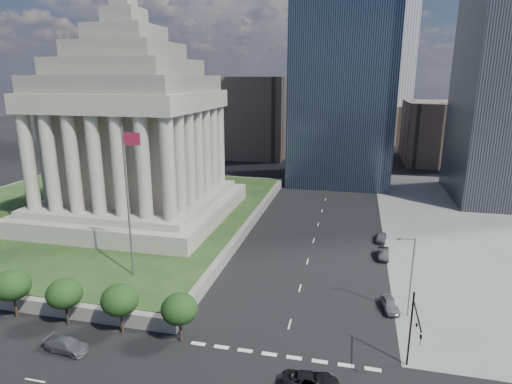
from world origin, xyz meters
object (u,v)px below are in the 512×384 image
(suv_grey, at_px, (67,345))
(parked_sedan_far, at_px, (381,237))
(flagpole, at_px, (128,195))
(street_lamp_north, at_px, (410,273))
(parked_sedan_near, at_px, (390,304))
(war_memorial, at_px, (132,113))
(traffic_signal_ne, at_px, (414,328))
(parked_sedan_mid, at_px, (383,254))
(pickup_truck, at_px, (311,381))

(suv_grey, height_order, parked_sedan_far, parked_sedan_far)
(flagpole, relative_size, street_lamp_north, 2.00)
(parked_sedan_near, bearing_deg, suv_grey, -163.76)
(street_lamp_north, xyz_separation_m, suv_grey, (-35.20, -15.33, -4.95))
(suv_grey, relative_size, parked_sedan_far, 1.16)
(war_memorial, relative_size, street_lamp_north, 3.90)
(street_lamp_north, xyz_separation_m, parked_sedan_near, (-1.83, 1.03, -4.93))
(street_lamp_north, relative_size, suv_grey, 2.05)
(flagpole, bearing_deg, parked_sedan_near, 3.48)
(traffic_signal_ne, distance_m, parked_sedan_mid, 28.77)
(pickup_truck, xyz_separation_m, suv_grey, (-25.36, -0.33, -0.03))
(pickup_truck, bearing_deg, traffic_signal_ne, -76.12)
(traffic_signal_ne, xyz_separation_m, pickup_truck, (-9.01, -3.70, -4.52))
(traffic_signal_ne, distance_m, pickup_truck, 10.74)
(war_memorial, bearing_deg, parked_sedan_mid, -7.40)
(war_memorial, height_order, street_lamp_north, war_memorial)
(parked_sedan_near, bearing_deg, parked_sedan_far, 80.13)
(parked_sedan_mid, relative_size, parked_sedan_far, 1.08)
(war_memorial, relative_size, parked_sedan_near, 9.03)
(pickup_truck, bearing_deg, street_lamp_north, -41.68)
(war_memorial, bearing_deg, pickup_truck, -45.39)
(pickup_truck, xyz_separation_m, parked_sedan_near, (8.01, 16.03, 0.00))
(war_memorial, relative_size, suv_grey, 8.00)
(war_memorial, distance_m, street_lamp_north, 54.92)
(war_memorial, bearing_deg, parked_sedan_near, -25.78)
(suv_grey, distance_m, parked_sedan_far, 51.99)
(suv_grey, relative_size, parked_sedan_mid, 1.07)
(pickup_truck, xyz_separation_m, parked_sedan_far, (8.01, 39.53, -0.02))
(traffic_signal_ne, distance_m, suv_grey, 34.91)
(war_memorial, relative_size, parked_sedan_far, 9.24)
(street_lamp_north, relative_size, pickup_truck, 1.89)
(flagpole, bearing_deg, parked_sedan_far, 37.45)
(flagpole, xyz_separation_m, traffic_signal_ne, (34.33, -10.30, -7.86))
(parked_sedan_mid, bearing_deg, traffic_signal_ne, -86.36)
(pickup_truck, distance_m, parked_sedan_far, 40.34)
(suv_grey, bearing_deg, traffic_signal_ne, -77.66)
(flagpole, height_order, traffic_signal_ne, flagpole)
(war_memorial, bearing_deg, parked_sedan_far, 1.93)
(traffic_signal_ne, distance_m, street_lamp_north, 11.34)
(suv_grey, distance_m, parked_sedan_near, 37.17)
(street_lamp_north, bearing_deg, parked_sedan_mid, 96.11)
(war_memorial, xyz_separation_m, parked_sedan_far, (45.50, 1.53, -20.68))
(traffic_signal_ne, relative_size, parked_sedan_far, 1.90)
(flagpole, relative_size, parked_sedan_far, 4.74)
(suv_grey, bearing_deg, parked_sedan_far, -34.28)
(parked_sedan_mid, bearing_deg, street_lamp_north, -82.27)
(traffic_signal_ne, height_order, suv_grey, traffic_signal_ne)
(war_memorial, distance_m, pickup_truck, 57.24)
(war_memorial, distance_m, traffic_signal_ne, 60.00)
(flagpole, distance_m, parked_sedan_far, 43.78)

